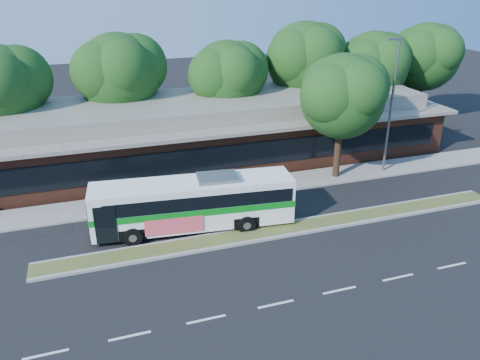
# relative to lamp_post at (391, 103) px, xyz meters

# --- Properties ---
(ground) EXTENTS (120.00, 120.00, 0.00)m
(ground) POSITION_rel_lamp_post_xyz_m (-9.56, -6.00, -4.90)
(ground) COLOR black
(ground) RESTS_ON ground
(median_strip) EXTENTS (26.00, 1.10, 0.15)m
(median_strip) POSITION_rel_lamp_post_xyz_m (-9.56, -5.40, -4.83)
(median_strip) COLOR #3F5122
(median_strip) RESTS_ON ground
(sidewalk) EXTENTS (44.00, 2.60, 0.12)m
(sidewalk) POSITION_rel_lamp_post_xyz_m (-9.56, 0.40, -4.84)
(sidewalk) COLOR gray
(sidewalk) RESTS_ON ground
(plaza_building) EXTENTS (33.20, 11.20, 4.45)m
(plaza_building) POSITION_rel_lamp_post_xyz_m (-9.56, 6.99, -2.77)
(plaza_building) COLOR #5A2C1C
(plaza_building) RESTS_ON ground
(lamp_post) EXTENTS (0.93, 0.18, 9.07)m
(lamp_post) POSITION_rel_lamp_post_xyz_m (0.00, 0.00, 0.00)
(lamp_post) COLOR slate
(lamp_post) RESTS_ON ground
(tree_bg_a) EXTENTS (6.47, 5.80, 8.63)m
(tree_bg_a) POSITION_rel_lamp_post_xyz_m (-24.15, 9.14, 0.97)
(tree_bg_a) COLOR black
(tree_bg_a) RESTS_ON ground
(tree_bg_b) EXTENTS (6.69, 6.00, 9.00)m
(tree_bg_b) POSITION_rel_lamp_post_xyz_m (-16.13, 10.14, 1.24)
(tree_bg_b) COLOR black
(tree_bg_b) RESTS_ON ground
(tree_bg_c) EXTENTS (6.24, 5.60, 8.26)m
(tree_bg_c) POSITION_rel_lamp_post_xyz_m (-8.16, 9.13, 0.69)
(tree_bg_c) COLOR black
(tree_bg_c) RESTS_ON ground
(tree_bg_d) EXTENTS (6.91, 6.20, 9.37)m
(tree_bg_d) POSITION_rel_lamp_post_xyz_m (-1.12, 10.15, 1.52)
(tree_bg_d) COLOR black
(tree_bg_d) RESTS_ON ground
(tree_bg_e) EXTENTS (6.47, 5.80, 8.50)m
(tree_bg_e) POSITION_rel_lamp_post_xyz_m (4.85, 9.14, 0.84)
(tree_bg_e) COLOR black
(tree_bg_e) RESTS_ON ground
(tree_bg_f) EXTENTS (6.69, 6.00, 8.92)m
(tree_bg_f) POSITION_rel_lamp_post_xyz_m (10.87, 10.14, 1.16)
(tree_bg_f) COLOR black
(tree_bg_f) RESTS_ON ground
(transit_bus) EXTENTS (10.82, 3.37, 2.99)m
(transit_bus) POSITION_rel_lamp_post_xyz_m (-14.25, -3.61, -3.24)
(transit_bus) COLOR white
(transit_bus) RESTS_ON ground
(sidewalk_tree) EXTENTS (6.03, 5.41, 8.29)m
(sidewalk_tree) POSITION_rel_lamp_post_xyz_m (-3.17, 0.33, 0.81)
(sidewalk_tree) COLOR black
(sidewalk_tree) RESTS_ON ground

